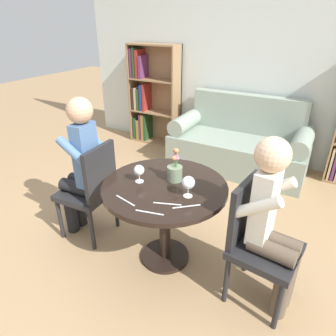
# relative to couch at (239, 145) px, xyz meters

# --- Properties ---
(ground_plane) EXTENTS (16.00, 16.00, 0.00)m
(ground_plane) POSITION_rel_couch_xyz_m (0.00, -1.97, -0.31)
(ground_plane) COLOR tan
(back_wall) EXTENTS (5.20, 0.05, 2.70)m
(back_wall) POSITION_rel_couch_xyz_m (0.00, 0.42, 1.04)
(back_wall) COLOR silver
(back_wall) RESTS_ON ground_plane
(round_table) EXTENTS (0.94, 0.94, 0.70)m
(round_table) POSITION_rel_couch_xyz_m (0.00, -1.97, 0.25)
(round_table) COLOR black
(round_table) RESTS_ON ground_plane
(couch) EXTENTS (1.72, 0.80, 0.92)m
(couch) POSITION_rel_couch_xyz_m (0.00, 0.00, 0.00)
(couch) COLOR gray
(couch) RESTS_ON ground_plane
(bookshelf_left) EXTENTS (0.78, 0.28, 1.48)m
(bookshelf_left) POSITION_rel_couch_xyz_m (-1.54, 0.27, 0.39)
(bookshelf_left) COLOR #93704C
(bookshelf_left) RESTS_ON ground_plane
(chair_left) EXTENTS (0.44, 0.44, 0.90)m
(chair_left) POSITION_rel_couch_xyz_m (-0.71, -2.01, 0.18)
(chair_left) COLOR #232326
(chair_left) RESTS_ON ground_plane
(chair_right) EXTENTS (0.47, 0.47, 0.90)m
(chair_right) POSITION_rel_couch_xyz_m (0.71, -1.98, 0.18)
(chair_right) COLOR #232326
(chair_right) RESTS_ON ground_plane
(person_left) EXTENTS (0.43, 0.36, 1.28)m
(person_left) POSITION_rel_couch_xyz_m (-0.80, -2.02, 0.38)
(person_left) COLOR black
(person_left) RESTS_ON ground_plane
(person_right) EXTENTS (0.44, 0.37, 1.22)m
(person_right) POSITION_rel_couch_xyz_m (0.80, -1.99, 0.35)
(person_right) COLOR brown
(person_right) RESTS_ON ground_plane
(wine_glass_left) EXTENTS (0.08, 0.08, 0.14)m
(wine_glass_left) POSITION_rel_couch_xyz_m (-0.19, -2.02, 0.49)
(wine_glass_left) COLOR white
(wine_glass_left) RESTS_ON round_table
(wine_glass_right) EXTENTS (0.09, 0.09, 0.15)m
(wine_glass_right) POSITION_rel_couch_xyz_m (0.22, -2.02, 0.50)
(wine_glass_right) COLOR white
(wine_glass_right) RESTS_ON round_table
(flower_vase) EXTENTS (0.12, 0.12, 0.27)m
(flower_vase) POSITION_rel_couch_xyz_m (0.03, -1.86, 0.47)
(flower_vase) COLOR gray
(flower_vase) RESTS_ON round_table
(knife_left_setting) EXTENTS (0.18, 0.08, 0.00)m
(knife_left_setting) POSITION_rel_couch_xyz_m (0.14, -2.18, 0.39)
(knife_left_setting) COLOR silver
(knife_left_setting) RESTS_ON round_table
(fork_left_setting) EXTENTS (0.15, 0.13, 0.00)m
(fork_left_setting) POSITION_rel_couch_xyz_m (0.27, -2.14, 0.39)
(fork_left_setting) COLOR silver
(fork_left_setting) RESTS_ON round_table
(knife_right_setting) EXTENTS (0.19, 0.05, 0.00)m
(knife_right_setting) POSITION_rel_couch_xyz_m (0.09, -2.32, 0.39)
(knife_right_setting) COLOR silver
(knife_right_setting) RESTS_ON round_table
(fork_right_setting) EXTENTS (0.19, 0.06, 0.00)m
(fork_right_setting) POSITION_rel_couch_xyz_m (-0.13, -2.28, 0.39)
(fork_right_setting) COLOR silver
(fork_right_setting) RESTS_ON round_table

